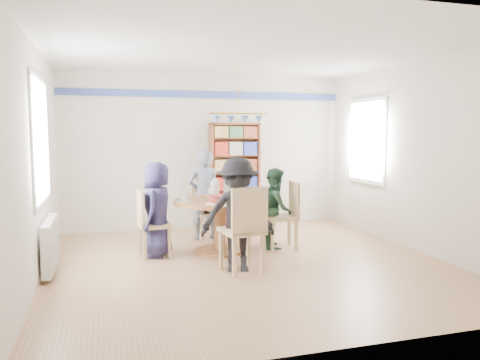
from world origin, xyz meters
name	(u,v)px	position (x,y,z in m)	size (l,w,h in m)	color
ground	(249,263)	(0.00, 0.00, 0.00)	(5.00, 5.00, 0.00)	tan
room_shell	(213,136)	(-0.26, 0.87, 1.65)	(5.00, 5.00, 5.00)	white
radiator	(50,244)	(-2.42, 0.30, 0.35)	(0.12, 1.00, 0.60)	silver
dining_table	(220,213)	(-0.21, 0.68, 0.56)	(1.30, 1.30, 0.75)	#915C2F
chair_left	(149,221)	(-1.21, 0.69, 0.50)	(0.44, 0.44, 0.91)	tan
chair_right	(287,212)	(0.78, 0.64, 0.54)	(0.47, 0.47, 0.98)	tan
chair_far	(205,209)	(-0.22, 1.67, 0.46)	(0.44, 0.44, 0.84)	tan
chair_near	(245,226)	(-0.16, -0.38, 0.58)	(0.54, 0.54, 1.06)	tan
person_left	(157,209)	(-1.09, 0.71, 0.65)	(0.64, 0.41, 1.30)	#1E1C3E
person_right	(276,208)	(0.64, 0.71, 0.59)	(0.57, 0.45, 1.18)	#18301F
person_far	(204,195)	(-0.26, 1.56, 0.71)	(0.52, 0.34, 1.41)	gray
person_near	(238,215)	(-0.22, -0.26, 0.69)	(0.90, 0.52, 1.39)	black
bookshelf	(235,176)	(0.47, 2.34, 0.91)	(0.88, 0.27, 1.86)	brown
tableware	(218,195)	(-0.24, 0.71, 0.82)	(1.21, 1.21, 0.32)	white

